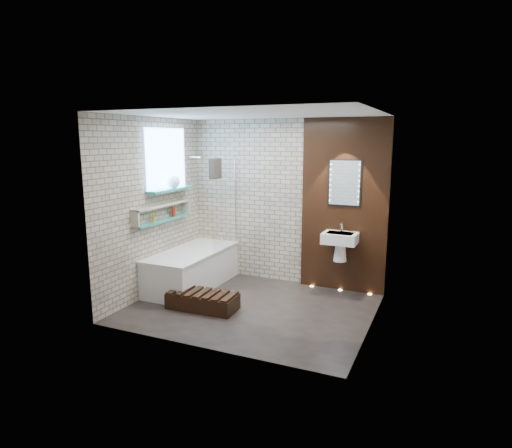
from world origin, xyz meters
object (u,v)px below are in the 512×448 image
at_px(bathtub, 192,268).
at_px(washbasin, 340,242).
at_px(led_mirror, 345,183).
at_px(walnut_step, 203,301).
at_px(bath_screen, 225,204).

relative_size(bathtub, washbasin, 3.00).
bearing_deg(led_mirror, walnut_step, -135.33).
xyz_separation_m(led_mirror, walnut_step, (-1.55, -1.53, -1.54)).
bearing_deg(led_mirror, bath_screen, -169.34).
bearing_deg(bathtub, led_mirror, 19.78).
bearing_deg(walnut_step, bathtub, 129.80).
distance_m(bathtub, bath_screen, 1.14).
relative_size(bathtub, walnut_step, 1.83).
height_order(led_mirror, walnut_step, led_mirror).
bearing_deg(washbasin, led_mirror, 90.00).
relative_size(washbasin, led_mirror, 0.83).
distance_m(bathtub, led_mirror, 2.68).
xyz_separation_m(bath_screen, washbasin, (1.82, 0.18, -0.49)).
relative_size(bath_screen, walnut_step, 1.48).
distance_m(bath_screen, washbasin, 1.89).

